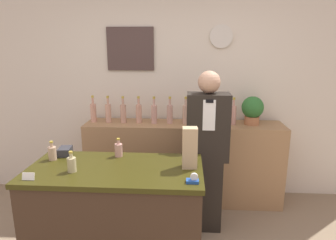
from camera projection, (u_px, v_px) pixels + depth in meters
back_wall at (168, 88)px, 3.69m from camera, size 5.20×0.09×2.70m
back_shelf at (183, 162)px, 3.62m from camera, size 2.31×0.44×0.97m
display_counter at (117, 218)px, 2.50m from camera, size 1.40×0.70×0.91m
shopkeeper at (207, 153)px, 2.99m from camera, size 0.41×0.26×1.63m
potted_plant at (253, 109)px, 3.43m from camera, size 0.25×0.25×0.33m
paper_bag at (190, 148)px, 2.36m from camera, size 0.12×0.10×0.33m
tape_dispenser at (193, 180)px, 2.12m from camera, size 0.09×0.06×0.07m
price_card_left at (28, 176)px, 2.17m from camera, size 0.09×0.02×0.06m
gift_box at (65, 151)px, 2.66m from camera, size 0.12×0.16×0.07m
counter_bottle_0 at (52, 153)px, 2.54m from camera, size 0.07×0.07×0.17m
counter_bottle_1 at (72, 164)px, 2.30m from camera, size 0.07×0.07×0.17m
counter_bottle_2 at (119, 150)px, 2.62m from camera, size 0.07×0.07×0.17m
shelf_bottle_0 at (93, 112)px, 3.55m from camera, size 0.07×0.07×0.32m
shelf_bottle_1 at (108, 112)px, 3.53m from camera, size 0.07×0.07×0.32m
shelf_bottle_2 at (123, 113)px, 3.51m from camera, size 0.07×0.07×0.32m
shelf_bottle_3 at (139, 113)px, 3.51m from camera, size 0.07×0.07×0.32m
shelf_bottle_4 at (154, 113)px, 3.48m from camera, size 0.07×0.07×0.32m
shelf_bottle_5 at (170, 113)px, 3.48m from camera, size 0.07×0.07×0.32m
shelf_bottle_6 at (185, 114)px, 3.48m from camera, size 0.07×0.07×0.32m
shelf_bottle_7 at (201, 114)px, 3.45m from camera, size 0.07×0.07×0.32m
shelf_bottle_8 at (217, 114)px, 3.46m from camera, size 0.07×0.07×0.32m
shelf_bottle_9 at (233, 115)px, 3.43m from camera, size 0.07×0.07×0.32m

